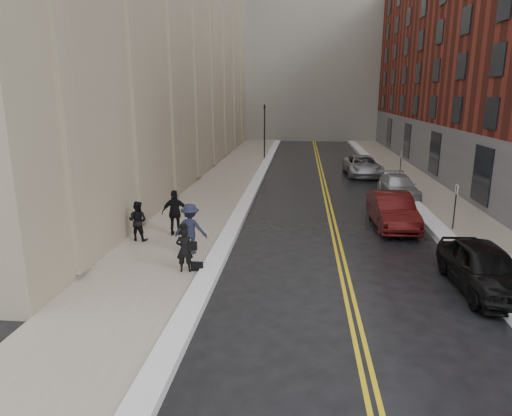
% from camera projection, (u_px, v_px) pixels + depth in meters
% --- Properties ---
extents(ground, '(160.00, 160.00, 0.00)m').
position_uv_depth(ground, '(269.00, 301.00, 14.06)').
color(ground, black).
rests_on(ground, ground).
extents(sidewalk_left, '(4.00, 64.00, 0.15)m').
position_uv_depth(sidewalk_left, '(218.00, 189.00, 29.91)').
color(sidewalk_left, gray).
rests_on(sidewalk_left, ground).
extents(sidewalk_right, '(3.00, 64.00, 0.15)m').
position_uv_depth(sidewalk_right, '(430.00, 194.00, 28.60)').
color(sidewalk_right, gray).
rests_on(sidewalk_right, ground).
extents(lane_stripe_a, '(0.12, 64.00, 0.01)m').
position_uv_depth(lane_stripe_a, '(324.00, 192.00, 29.26)').
color(lane_stripe_a, gold).
rests_on(lane_stripe_a, ground).
extents(lane_stripe_b, '(0.12, 64.00, 0.01)m').
position_uv_depth(lane_stripe_b, '(328.00, 193.00, 29.24)').
color(lane_stripe_b, gold).
rests_on(lane_stripe_b, ground).
extents(snow_ridge_left, '(0.70, 60.80, 0.26)m').
position_uv_depth(snow_ridge_left, '(253.00, 189.00, 29.67)').
color(snow_ridge_left, white).
rests_on(snow_ridge_left, ground).
extents(snow_ridge_right, '(0.85, 60.80, 0.30)m').
position_uv_depth(snow_ridge_right, '(400.00, 192.00, 28.76)').
color(snow_ridge_right, white).
rests_on(snow_ridge_right, ground).
extents(traffic_signal, '(0.18, 0.15, 5.20)m').
position_uv_depth(traffic_signal, '(265.00, 127.00, 42.49)').
color(traffic_signal, black).
rests_on(traffic_signal, ground).
extents(parking_sign_near, '(0.06, 0.35, 2.23)m').
position_uv_depth(parking_sign_near, '(455.00, 203.00, 20.68)').
color(parking_sign_near, black).
rests_on(parking_sign_near, ground).
extents(parking_sign_far, '(0.06, 0.35, 2.23)m').
position_uv_depth(parking_sign_far, '(401.00, 164.00, 32.25)').
color(parking_sign_far, black).
rests_on(parking_sign_far, ground).
extents(car_black, '(2.01, 4.65, 1.56)m').
position_uv_depth(car_black, '(484.00, 268.00, 14.61)').
color(car_black, black).
rests_on(car_black, ground).
extents(car_maroon, '(1.84, 4.95, 1.62)m').
position_uv_depth(car_maroon, '(392.00, 210.00, 21.62)').
color(car_maroon, '#3F0B0B').
rests_on(car_maroon, ground).
extents(car_silver_near, '(2.06, 4.75, 1.36)m').
position_uv_depth(car_silver_near, '(398.00, 187.00, 27.68)').
color(car_silver_near, '#A9ADB0').
rests_on(car_silver_near, ground).
extents(car_silver_far, '(2.77, 5.59, 1.52)m').
position_uv_depth(car_silver_far, '(363.00, 166.00, 35.11)').
color(car_silver_far, '#9D9FA5').
rests_on(car_silver_far, ground).
extents(pedestrian_main, '(0.62, 0.44, 1.60)m').
position_uv_depth(pedestrian_main, '(184.00, 250.00, 15.77)').
color(pedestrian_main, black).
rests_on(pedestrian_main, sidewalk_left).
extents(pedestrian_a, '(0.92, 0.77, 1.70)m').
position_uv_depth(pedestrian_a, '(138.00, 221.00, 19.16)').
color(pedestrian_a, black).
rests_on(pedestrian_a, sidewalk_left).
extents(pedestrian_b, '(1.33, 0.83, 1.98)m').
position_uv_depth(pedestrian_b, '(190.00, 229.00, 17.54)').
color(pedestrian_b, '#1A1D30').
rests_on(pedestrian_b, sidewalk_left).
extents(pedestrian_c, '(1.24, 0.69, 2.01)m').
position_uv_depth(pedestrian_c, '(175.00, 213.00, 19.83)').
color(pedestrian_c, black).
rests_on(pedestrian_c, sidewalk_left).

